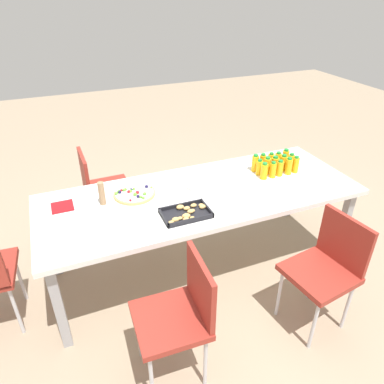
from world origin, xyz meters
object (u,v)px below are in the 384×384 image
(juice_bottle_7, at_px, (275,164))
(juice_bottle_14, at_px, (264,171))
(juice_bottle_11, at_px, (289,166))
(cardboard_tube, at_px, (102,193))
(party_table, at_px, (202,199))
(juice_bottle_13, at_px, (273,170))
(juice_bottle_6, at_px, (283,163))
(juice_bottle_1, at_px, (278,160))
(chair_near_right, at_px, (100,185))
(snack_tray, at_px, (186,213))
(juice_bottle_3, at_px, (263,162))
(chair_far_right, at_px, (181,311))
(fruit_pizza, at_px, (134,193))
(juice_bottle_4, at_px, (255,163))
(juice_bottle_5, at_px, (291,162))
(chair_far_left, at_px, (328,264))
(juice_bottle_8, at_px, (267,166))
(juice_bottle_10, at_px, (296,165))
(plate_stack, at_px, (199,186))
(juice_bottle_2, at_px, (271,161))
(juice_bottle_0, at_px, (285,157))
(juice_bottle_9, at_px, (259,167))
(juice_bottle_12, at_px, (280,168))
(napkin_stack, at_px, (62,207))

(juice_bottle_7, distance_m, juice_bottle_14, 0.17)
(juice_bottle_11, bearing_deg, cardboard_tube, -4.20)
(party_table, distance_m, juice_bottle_13, 0.65)
(juice_bottle_6, height_order, juice_bottle_7, juice_bottle_6)
(party_table, height_order, juice_bottle_1, juice_bottle_1)
(chair_near_right, xyz_separation_m, juice_bottle_14, (-1.21, 0.80, 0.29))
(snack_tray, bearing_deg, juice_bottle_3, -154.76)
(juice_bottle_1, bearing_deg, juice_bottle_3, 0.48)
(chair_far_right, xyz_separation_m, fruit_pizza, (0.00, -0.97, 0.24))
(party_table, height_order, juice_bottle_4, juice_bottle_4)
(juice_bottle_5, bearing_deg, chair_far_right, 33.87)
(chair_far_left, bearing_deg, juice_bottle_8, -12.96)
(party_table, height_order, juice_bottle_6, juice_bottle_6)
(juice_bottle_1, distance_m, juice_bottle_10, 0.17)
(juice_bottle_3, relative_size, juice_bottle_13, 1.06)
(chair_far_left, height_order, snack_tray, chair_far_left)
(party_table, height_order, chair_far_right, chair_far_right)
(juice_bottle_14, distance_m, plate_stack, 0.54)
(juice_bottle_2, bearing_deg, chair_far_left, 80.71)
(juice_bottle_10, xyz_separation_m, juice_bottle_13, (0.22, 0.00, -0.00))
(juice_bottle_1, xyz_separation_m, juice_bottle_4, (0.23, 0.00, 0.01))
(juice_bottle_5, bearing_deg, juice_bottle_2, -28.06)
(juice_bottle_10, distance_m, juice_bottle_13, 0.22)
(cardboard_tube, bearing_deg, juice_bottle_0, -178.41)
(juice_bottle_10, bearing_deg, juice_bottle_6, -42.54)
(juice_bottle_0, relative_size, cardboard_tube, 0.83)
(party_table, height_order, juice_bottle_10, juice_bottle_10)
(juice_bottle_3, xyz_separation_m, juice_bottle_10, (-0.23, 0.15, -0.00))
(juice_bottle_1, height_order, juice_bottle_3, juice_bottle_3)
(juice_bottle_0, bearing_deg, juice_bottle_6, 47.00)
(party_table, bearing_deg, juice_bottle_1, -168.07)
(juice_bottle_0, height_order, juice_bottle_9, juice_bottle_0)
(chair_near_right, xyz_separation_m, juice_bottle_12, (-1.35, 0.80, 0.29))
(napkin_stack, bearing_deg, juice_bottle_14, 173.69)
(juice_bottle_0, xyz_separation_m, plate_stack, (0.84, 0.08, -0.06))
(juice_bottle_9, relative_size, juice_bottle_12, 1.00)
(chair_far_right, xyz_separation_m, juice_bottle_5, (-1.34, -0.90, 0.29))
(juice_bottle_9, bearing_deg, napkin_stack, -3.51)
(juice_bottle_3, height_order, juice_bottle_11, juice_bottle_11)
(juice_bottle_1, height_order, fruit_pizza, juice_bottle_1)
(juice_bottle_12, bearing_deg, juice_bottle_3, -63.76)
(party_table, xyz_separation_m, juice_bottle_7, (-0.71, -0.09, 0.12))
(juice_bottle_1, bearing_deg, juice_bottle_8, 25.56)
(juice_bottle_11, height_order, juice_bottle_14, juice_bottle_11)
(chair_far_right, distance_m, chair_far_left, 1.03)
(juice_bottle_1, xyz_separation_m, juice_bottle_12, (0.08, 0.15, 0.00))
(juice_bottle_8, distance_m, napkin_stack, 1.63)
(chair_far_left, bearing_deg, juice_bottle_13, -13.77)
(party_table, height_order, juice_bottle_2, juice_bottle_2)
(juice_bottle_3, distance_m, juice_bottle_5, 0.24)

